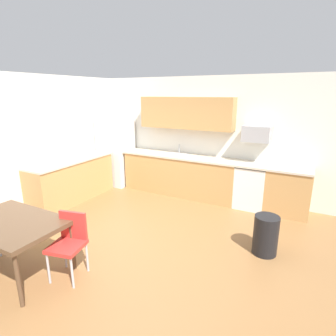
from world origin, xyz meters
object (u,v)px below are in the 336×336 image
at_px(refrigerator, 116,152).
at_px(chair_near_table, 69,240).
at_px(microwave, 256,134).
at_px(trash_bin, 266,235).
at_px(dining_table, 12,225).
at_px(oven_range, 251,186).

distance_m(refrigerator, chair_near_table, 3.80).
xyz_separation_m(microwave, trash_bin, (0.57, -1.78, -1.24)).
bearing_deg(microwave, refrigerator, -177.02).
bearing_deg(chair_near_table, refrigerator, 119.18).
bearing_deg(microwave, dining_table, -121.50).
bearing_deg(oven_range, chair_near_table, -115.48).
height_order(oven_range, trash_bin, oven_range).
bearing_deg(dining_table, refrigerator, 107.61).
bearing_deg(refrigerator, oven_range, 1.33).
bearing_deg(oven_range, refrigerator, -178.67).
bearing_deg(trash_bin, microwave, 107.69).
xyz_separation_m(chair_near_table, trash_bin, (2.18, 1.71, -0.20)).
height_order(chair_near_table, trash_bin, chair_near_table).
relative_size(oven_range, chair_near_table, 1.07).
distance_m(oven_range, microwave, 1.09).
xyz_separation_m(refrigerator, oven_range, (3.46, 0.08, -0.41)).
relative_size(chair_near_table, trash_bin, 1.42).
bearing_deg(chair_near_table, microwave, 65.16).
height_order(microwave, trash_bin, microwave).
height_order(oven_range, microwave, microwave).
bearing_deg(microwave, oven_range, -90.00).
bearing_deg(dining_table, trash_bin, 34.82).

